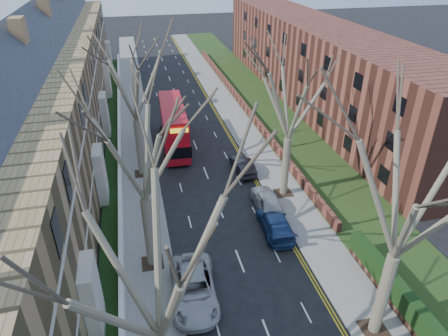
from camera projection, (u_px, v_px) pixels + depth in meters
pavement_left at (135, 127)px, 45.79m from camera, size 3.00×102.00×0.12m
pavement_right at (236, 118)px, 48.17m from camera, size 3.00×102.00×0.12m
terrace_left at (42, 114)px, 34.80m from camera, size 9.70×78.00×13.60m
flats_right at (314, 63)px, 51.40m from camera, size 13.97×54.00×10.00m
front_wall_left at (120, 156)px, 38.42m from camera, size 0.30×78.00×1.00m
grass_verge_right at (271, 114)px, 49.02m from camera, size 6.00×102.00×0.06m
tree_left_mid at (150, 255)px, 13.22m from camera, size 10.50×10.50×14.71m
tree_left_far at (138, 138)px, 21.84m from camera, size 10.15×10.15×14.22m
tree_left_dist at (131, 72)px, 31.85m from camera, size 10.50×10.50×14.71m
tree_right_mid at (414, 183)px, 17.17m from camera, size 10.50×10.50×14.71m
tree_right_far at (292, 89)px, 29.18m from camera, size 10.15×10.15×14.22m
double_decker_bus at (174, 127)px, 40.77m from camera, size 2.92×10.33×4.31m
car_left_far at (194, 288)px, 23.54m from camera, size 3.04×5.88×1.59m
car_right_near at (275, 223)px, 29.12m from camera, size 2.31×5.07×1.44m
car_right_mid at (267, 200)px, 31.56m from camera, size 1.94×4.60×1.55m
car_right_far at (243, 165)px, 36.68m from camera, size 1.66×4.22×1.37m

